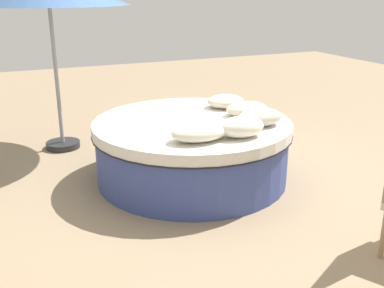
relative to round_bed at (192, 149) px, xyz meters
name	(u,v)px	position (x,y,z in m)	size (l,w,h in m)	color
ground_plane	(192,177)	(0.00, 0.00, -0.34)	(16.00, 16.00, 0.00)	#9E8466
round_bed	(192,149)	(0.00, 0.00, 0.00)	(2.15, 2.15, 0.66)	#38478C
throw_pillow_0	(199,132)	(-0.20, -0.64, 0.41)	(0.55, 0.36, 0.17)	beige
throw_pillow_1	(241,127)	(0.21, -0.69, 0.42)	(0.46, 0.32, 0.20)	silver
throw_pillow_2	(260,117)	(0.57, -0.45, 0.41)	(0.48, 0.32, 0.18)	beige
throw_pillow_3	(247,109)	(0.65, -0.04, 0.40)	(0.49, 0.32, 0.15)	beige
throw_pillow_4	(225,101)	(0.59, 0.36, 0.40)	(0.44, 0.38, 0.15)	beige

